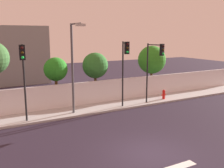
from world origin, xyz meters
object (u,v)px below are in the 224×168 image
Objects in this scene: street_lamp_curbside at (74,61)px; fire_hydrant at (164,94)px; traffic_light_left at (23,67)px; roadside_tree_midright at (95,66)px; traffic_light_right at (155,60)px; roadside_tree_midleft at (56,70)px; roadside_tree_rightmost at (152,60)px; traffic_light_center at (125,60)px.

street_lamp_curbside is 7.73× the size of fire_hydrant.
traffic_light_left is 7.80m from roadside_tree_midright.
traffic_light_right is 5.30m from roadside_tree_midright.
traffic_light_left is at bearing -176.32° from fire_hydrant.
traffic_light_right is 1.17× the size of roadside_tree_midright.
roadside_tree_midleft is 0.84× the size of roadside_tree_rightmost.
street_lamp_curbside reaches higher than traffic_light_right.
traffic_light_right is (9.88, -0.19, -0.06)m from traffic_light_left.
street_lamp_curbside is (3.41, 0.47, 0.14)m from traffic_light_left.
traffic_light_right is 5.09m from roadside_tree_rightmost.
street_lamp_curbside is 1.61× the size of roadside_tree_midleft.
street_lamp_curbside is at bearing -178.04° from fire_hydrant.
street_lamp_curbside is 3.65m from roadside_tree_midleft.
street_lamp_curbside is at bearing -132.93° from roadside_tree_midright.
street_lamp_curbside reaches higher than traffic_light_left.
traffic_light_center reaches higher than fire_hydrant.
roadside_tree_midleft is at bearing 148.19° from traffic_light_right.
roadside_tree_midleft is at bearing 51.50° from traffic_light_left.
traffic_light_center is at bearing 173.49° from traffic_light_right.
roadside_tree_midright is (3.51, -0.00, 0.11)m from roadside_tree_midleft.
roadside_tree_midright is 6.10m from roadside_tree_rightmost.
fire_hydrant is 4.30m from roadside_tree_rightmost.
traffic_light_left reaches higher than roadside_tree_midright.
traffic_light_left is 3.44m from street_lamp_curbside.
traffic_light_left is at bearing -162.71° from roadside_tree_rightmost.
roadside_tree_midright is at bearing 127.60° from traffic_light_right.
roadside_tree_midleft reaches higher than fire_hydrant.
roadside_tree_midright is at bearing 47.07° from street_lamp_curbside.
fire_hydrant is at bearing 1.96° from street_lamp_curbside.
traffic_light_center is (7.31, 0.10, 0.04)m from traffic_light_left.
street_lamp_curbside is at bearing 7.82° from traffic_light_left.
traffic_light_right is at bearing -31.81° from roadside_tree_midleft.
traffic_light_left is 1.19× the size of roadside_tree_midright.
street_lamp_curbside is at bearing 174.17° from traffic_light_right.
traffic_light_center is at bearing -5.38° from street_lamp_curbside.
roadside_tree_midright reaches higher than roadside_tree_midleft.
street_lamp_curbside reaches higher than roadside_tree_rightmost.
traffic_light_center is 1.04× the size of traffic_light_right.
traffic_light_left is 5.15m from roadside_tree_midleft.
traffic_light_right is at bearing -152.63° from fire_hydrant.
traffic_light_right is at bearing -1.12° from traffic_light_left.
traffic_light_center is 5.48m from fire_hydrant.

